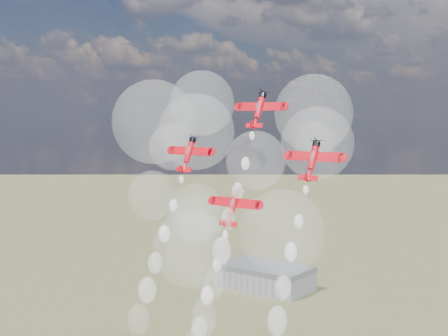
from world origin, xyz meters
TOP-DOWN VIEW (x-y plane):
  - hangar at (-120.00, 180.00)m, footprint 50.00×28.00m
  - plane_lead at (-12.93, 9.66)m, footprint 12.13×6.01m
  - plane_left at (-28.93, 4.81)m, footprint 12.13×6.01m
  - plane_right at (3.06, 4.81)m, footprint 12.13×6.01m
  - plane_slot at (-12.93, -0.04)m, footprint 12.13×6.01m
  - smoke_trail_lead at (-12.66, -8.65)m, footprint 5.10×22.38m
  - drifted_smoke_cloud at (-32.65, 23.83)m, footprint 66.08×39.74m

SIDE VIEW (x-z plane):
  - hangar at x=-120.00m, z-range 0.00..13.00m
  - smoke_trail_lead at x=-12.66m, z-range 36.03..80.42m
  - plane_slot at x=-12.93m, z-range 72.68..80.75m
  - drifted_smoke_cloud at x=-32.65m, z-range 54.63..109.39m
  - plane_left at x=-28.93m, z-range 82.76..90.84m
  - plane_right at x=3.06m, z-range 82.76..90.84m
  - plane_lead at x=-12.93m, z-range 92.85..100.93m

